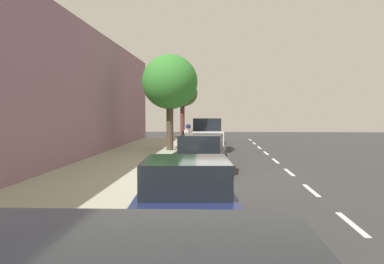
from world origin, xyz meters
The scene contains 15 objects.
ground centered at (0.00, 0.00, 0.00)m, with size 76.59×76.59×0.00m, color #343434.
sidewalk centered at (3.96, 0.00, 0.08)m, with size 4.42×47.87×0.15m, color #A9AD94.
curb_edge centered at (1.67, 0.00, 0.08)m, with size 0.16×47.87×0.15m, color gray.
lane_stripe_centre centered at (-2.93, 0.27, 0.00)m, with size 0.14×48.40×0.01m.
lane_stripe_bike_edge centered at (0.20, 0.00, 0.00)m, with size 0.12×47.87×0.01m, color white.
building_facade centered at (6.42, 0.00, 3.32)m, with size 0.50×47.87×6.64m, color gray.
parked_sedan_red_nearest centered at (0.69, -18.62, 0.75)m, with size 2.04×4.50×1.52m.
parked_suv_white_second centered at (0.56, -12.31, 1.03)m, with size 2.14×4.79×1.99m.
parked_sedan_black_mid centered at (0.52, -1.05, 0.75)m, with size 2.04×4.50×1.52m.
parked_sedan_dark_blue_far centered at (0.51, 8.07, 0.75)m, with size 2.02×4.49×1.52m.
bicycle_at_curb centered at (1.21, -7.03, 0.37)m, with size 1.56×0.85×0.75m.
cyclist_with_backpack centered at (1.43, -7.49, 1.07)m, with size 0.53×0.55×1.75m.
street_tree_near_cyclist centered at (2.65, -20.49, 3.79)m, with size 2.42×2.42×4.74m.
street_tree_mid_block centered at (2.65, -10.37, 4.09)m, with size 3.23×3.23×5.57m.
fire_hydrant centered at (2.10, -11.49, 0.58)m, with size 0.22×0.22×0.84m.
Camera 1 is at (-0.04, 16.46, 2.39)m, focal length 43.22 mm.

